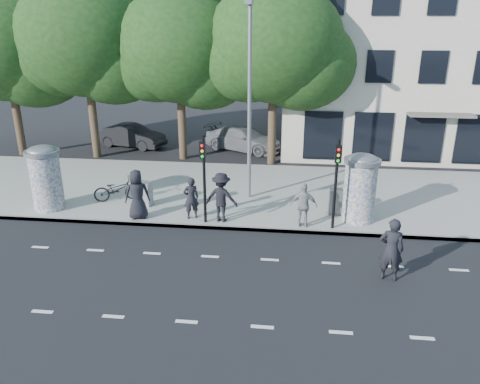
# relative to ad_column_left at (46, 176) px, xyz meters

# --- Properties ---
(ground) EXTENTS (120.00, 120.00, 0.00)m
(ground) POSITION_rel_ad_column_left_xyz_m (7.20, -4.50, -1.54)
(ground) COLOR black
(ground) RESTS_ON ground
(sidewalk) EXTENTS (40.00, 8.00, 0.15)m
(sidewalk) POSITION_rel_ad_column_left_xyz_m (7.20, 3.00, -1.46)
(sidewalk) COLOR gray
(sidewalk) RESTS_ON ground
(curb) EXTENTS (40.00, 0.10, 0.16)m
(curb) POSITION_rel_ad_column_left_xyz_m (7.20, -0.95, -1.46)
(curb) COLOR slate
(curb) RESTS_ON ground
(lane_dash_near) EXTENTS (32.00, 0.12, 0.01)m
(lane_dash_near) POSITION_rel_ad_column_left_xyz_m (7.20, -6.70, -1.53)
(lane_dash_near) COLOR silver
(lane_dash_near) RESTS_ON ground
(lane_dash_far) EXTENTS (32.00, 0.12, 0.01)m
(lane_dash_far) POSITION_rel_ad_column_left_xyz_m (7.20, -3.10, -1.53)
(lane_dash_far) COLOR silver
(lane_dash_far) RESTS_ON ground
(ad_column_left) EXTENTS (1.36, 1.36, 2.65)m
(ad_column_left) POSITION_rel_ad_column_left_xyz_m (0.00, 0.00, 0.00)
(ad_column_left) COLOR beige
(ad_column_left) RESTS_ON sidewalk
(ad_column_right) EXTENTS (1.36, 1.36, 2.65)m
(ad_column_right) POSITION_rel_ad_column_left_xyz_m (12.40, 0.20, 0.00)
(ad_column_right) COLOR beige
(ad_column_right) RESTS_ON sidewalk
(traffic_pole_near) EXTENTS (0.22, 0.31, 3.40)m
(traffic_pole_near) POSITION_rel_ad_column_left_xyz_m (6.60, -0.71, 0.69)
(traffic_pole_near) COLOR black
(traffic_pole_near) RESTS_ON sidewalk
(traffic_pole_far) EXTENTS (0.22, 0.31, 3.40)m
(traffic_pole_far) POSITION_rel_ad_column_left_xyz_m (11.40, -0.71, 0.69)
(traffic_pole_far) COLOR black
(traffic_pole_far) RESTS_ON sidewalk
(street_lamp) EXTENTS (0.25, 0.93, 8.00)m
(street_lamp) POSITION_rel_ad_column_left_xyz_m (8.00, 2.13, 3.26)
(street_lamp) COLOR slate
(street_lamp) RESTS_ON sidewalk
(tree_far_left) EXTENTS (7.20, 7.20, 9.26)m
(tree_far_left) POSITION_rel_ad_column_left_xyz_m (-5.80, 8.00, 4.65)
(tree_far_left) COLOR #38281C
(tree_far_left) RESTS_ON ground
(tree_mid_left) EXTENTS (7.20, 7.20, 9.57)m
(tree_mid_left) POSITION_rel_ad_column_left_xyz_m (-1.30, 8.00, 4.96)
(tree_mid_left) COLOR #38281C
(tree_mid_left) RESTS_ON ground
(tree_near_left) EXTENTS (6.80, 6.80, 8.97)m
(tree_near_left) POSITION_rel_ad_column_left_xyz_m (3.70, 8.20, 4.53)
(tree_near_left) COLOR #38281C
(tree_near_left) RESTS_ON ground
(tree_center) EXTENTS (7.00, 7.00, 9.30)m
(tree_center) POSITION_rel_ad_column_left_xyz_m (8.70, 7.80, 4.77)
(tree_center) COLOR #38281C
(tree_center) RESTS_ON ground
(building) EXTENTS (20.30, 15.85, 12.00)m
(building) POSITION_rel_ad_column_left_xyz_m (19.20, 15.49, 4.46)
(building) COLOR #BBB09C
(building) RESTS_ON ground
(ped_a) EXTENTS (1.12, 0.92, 1.96)m
(ped_a) POSITION_rel_ad_column_left_xyz_m (3.94, -0.58, -0.41)
(ped_a) COLOR black
(ped_a) RESTS_ON sidewalk
(ped_b) EXTENTS (0.71, 0.60, 1.66)m
(ped_b) POSITION_rel_ad_column_left_xyz_m (6.00, -0.33, -0.56)
(ped_b) COLOR black
(ped_b) RESTS_ON sidewalk
(ped_d) EXTENTS (1.35, 0.91, 1.93)m
(ped_d) POSITION_rel_ad_column_left_xyz_m (7.20, -0.46, -0.42)
(ped_d) COLOR black
(ped_d) RESTS_ON sidewalk
(ped_e) EXTENTS (1.04, 0.64, 1.70)m
(ped_e) POSITION_rel_ad_column_left_xyz_m (10.30, -0.65, -0.54)
(ped_e) COLOR gray
(ped_e) RESTS_ON sidewalk
(man_road) EXTENTS (0.80, 0.59, 2.01)m
(man_road) POSITION_rel_ad_column_left_xyz_m (12.85, -3.89, -0.53)
(man_road) COLOR black
(man_road) RESTS_ON ground
(bicycle) EXTENTS (1.34, 2.04, 1.01)m
(bicycle) POSITION_rel_ad_column_left_xyz_m (2.46, 1.15, -0.88)
(bicycle) COLOR black
(bicycle) RESTS_ON sidewalk
(cabinet_left) EXTENTS (0.58, 0.49, 1.03)m
(cabinet_left) POSITION_rel_ad_column_left_xyz_m (3.84, 0.75, -0.87)
(cabinet_left) COLOR gray
(cabinet_left) RESTS_ON sidewalk
(cabinet_right) EXTENTS (0.51, 0.37, 1.05)m
(cabinet_right) POSITION_rel_ad_column_left_xyz_m (11.59, 0.71, -0.86)
(cabinet_right) COLOR #5D5F61
(cabinet_right) RESTS_ON sidewalk
(car_mid) EXTENTS (2.53, 4.44, 1.39)m
(car_mid) POSITION_rel_ad_column_left_xyz_m (-0.02, 10.34, -0.84)
(car_mid) COLOR black
(car_mid) RESTS_ON ground
(car_right) EXTENTS (3.75, 5.17, 1.39)m
(car_right) POSITION_rel_ad_column_left_xyz_m (6.89, 10.38, -0.84)
(car_right) COLOR slate
(car_right) RESTS_ON ground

